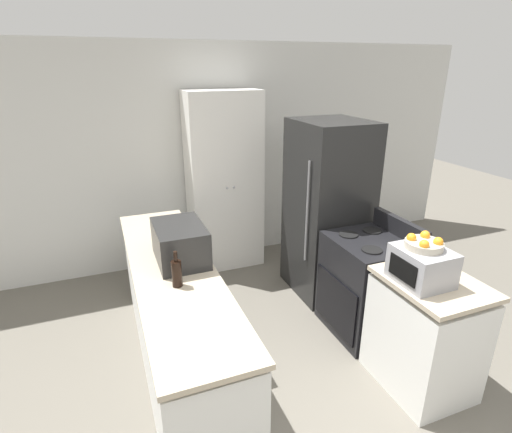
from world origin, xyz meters
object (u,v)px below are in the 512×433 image
(microwave, at_px, (180,243))
(fruit_bowl, at_px, (424,243))
(wine_bottle, at_px, (177,273))
(pantry_cabinet, at_px, (224,182))
(stove, at_px, (367,285))
(toaster_oven, at_px, (422,266))
(refrigerator, at_px, (327,210))

(microwave, xyz_separation_m, fruit_bowl, (1.51, -0.93, 0.14))
(wine_bottle, height_order, fruit_bowl, fruit_bowl)
(pantry_cabinet, height_order, stove, pantry_cabinet)
(stove, relative_size, fruit_bowl, 4.16)
(pantry_cabinet, xyz_separation_m, toaster_oven, (0.67, -2.48, -0.01))
(pantry_cabinet, relative_size, stove, 1.96)
(wine_bottle, bearing_deg, fruit_bowl, -18.82)
(microwave, height_order, fruit_bowl, fruit_bowl)
(stove, relative_size, toaster_oven, 2.89)
(pantry_cabinet, height_order, fruit_bowl, pantry_cabinet)
(wine_bottle, relative_size, toaster_oven, 0.71)
(toaster_oven, bearing_deg, stove, 79.75)
(microwave, bearing_deg, stove, -8.42)
(fruit_bowl, bearing_deg, pantry_cabinet, 105.38)
(stove, xyz_separation_m, microwave, (-1.63, 0.24, 0.59))
(toaster_oven, xyz_separation_m, fruit_bowl, (0.01, 0.02, 0.16))
(fruit_bowl, bearing_deg, wine_bottle, 161.18)
(refrigerator, height_order, microwave, refrigerator)
(stove, distance_m, fruit_bowl, 1.01)
(pantry_cabinet, relative_size, microwave, 3.95)
(microwave, xyz_separation_m, wine_bottle, (-0.10, -0.38, -0.04))
(toaster_oven, bearing_deg, fruit_bowl, 66.79)
(microwave, bearing_deg, refrigerator, 18.36)
(pantry_cabinet, bearing_deg, wine_bottle, -116.04)
(refrigerator, relative_size, wine_bottle, 7.00)
(microwave, xyz_separation_m, toaster_oven, (1.50, -0.95, -0.02))
(refrigerator, relative_size, toaster_oven, 4.99)
(stove, relative_size, microwave, 2.02)
(pantry_cabinet, height_order, refrigerator, pantry_cabinet)
(stove, height_order, refrigerator, refrigerator)
(refrigerator, relative_size, fruit_bowl, 7.18)
(pantry_cabinet, distance_m, fruit_bowl, 2.56)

